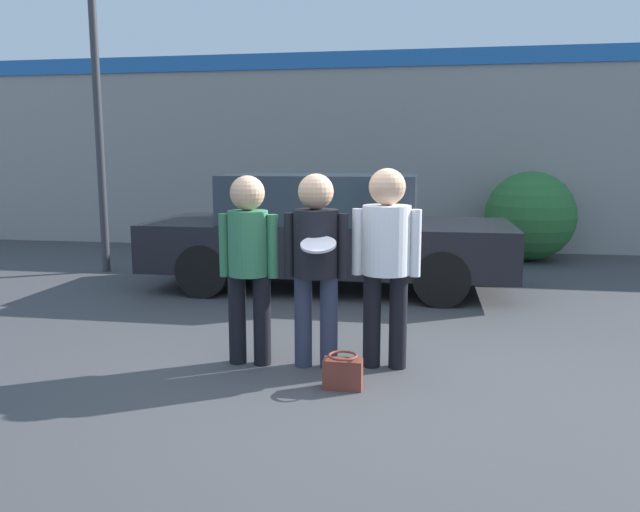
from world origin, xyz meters
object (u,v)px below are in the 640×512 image
object	(u,v)px
shrub	(530,216)
handbag	(343,372)
person_right	(386,249)
street_lamp	(110,5)
person_left	(248,255)
parked_car_near	(327,232)
person_middle_with_frisbee	(316,254)

from	to	relation	value
shrub	handbag	world-z (taller)	shrub
person_right	handbag	world-z (taller)	person_right
shrub	street_lamp	bearing A→B (deg)	-160.86
person_right	shrub	xyz separation A→B (m)	(2.06, 5.94, -0.25)
person_left	handbag	distance (m)	1.28
person_right	shrub	distance (m)	6.29
parked_car_near	person_right	bearing A→B (deg)	-72.21
person_left	person_right	distance (m)	1.16
parked_car_near	handbag	xyz separation A→B (m)	(0.72, -3.67, -0.64)
person_middle_with_frisbee	street_lamp	distance (m)	6.11
person_middle_with_frisbee	handbag	size ratio (longest dim) A/B	5.45
person_right	person_middle_with_frisbee	bearing A→B (deg)	-171.03
street_lamp	person_left	bearing A→B (deg)	-50.65
person_right	shrub	size ratio (longest dim) A/B	1.10
shrub	person_middle_with_frisbee	bearing A→B (deg)	-113.55
person_right	street_lamp	size ratio (longest dim) A/B	0.26
person_left	person_right	size ratio (longest dim) A/B	0.96
person_middle_with_frisbee	person_right	size ratio (longest dim) A/B	0.97
person_middle_with_frisbee	street_lamp	bearing A→B (deg)	134.26
person_middle_with_frisbee	person_left	bearing A→B (deg)	-178.24
person_middle_with_frisbee	shrub	world-z (taller)	person_middle_with_frisbee
street_lamp	person_middle_with_frisbee	bearing A→B (deg)	-45.74
parked_car_near	street_lamp	distance (m)	4.63
parked_car_near	street_lamp	bearing A→B (deg)	169.26
parked_car_near	shrub	bearing A→B (deg)	42.86
street_lamp	shrub	world-z (taller)	street_lamp
person_left	person_middle_with_frisbee	distance (m)	0.58
person_left	street_lamp	world-z (taller)	street_lamp
person_right	handbag	xyz separation A→B (m)	(-0.28, -0.56, -0.88)
person_right	street_lamp	distance (m)	6.41
handbag	street_lamp	bearing A→B (deg)	133.12
person_right	street_lamp	world-z (taller)	street_lamp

